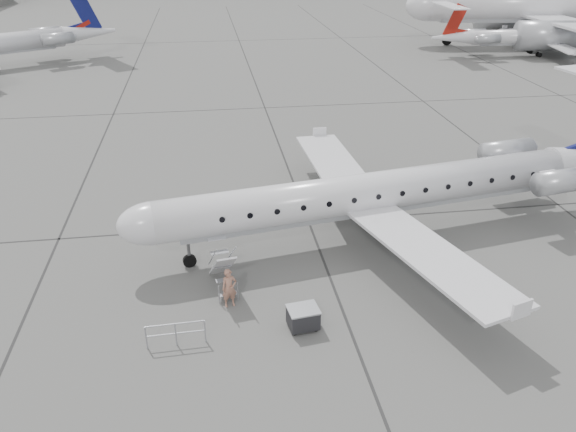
{
  "coord_description": "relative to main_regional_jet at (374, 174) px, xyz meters",
  "views": [
    {
      "loc": [
        -10.05,
        -19.51,
        14.24
      ],
      "look_at": [
        -6.69,
        3.35,
        2.3
      ],
      "focal_mm": 35.0,
      "sensor_mm": 36.0,
      "label": 1
    }
  ],
  "objects": [
    {
      "name": "ground",
      "position": [
        2.24,
        -4.84,
        -3.52
      ],
      "size": [
        320.0,
        320.0,
        0.0
      ],
      "primitive_type": "plane",
      "color": "#5E5E5C",
      "rests_on": "ground"
    },
    {
      "name": "main_regional_jet",
      "position": [
        0.0,
        0.0,
        0.0
      ],
      "size": [
        30.39,
        24.08,
        7.05
      ],
      "primitive_type": null,
      "rotation": [
        0.0,
        0.0,
        0.17
      ],
      "color": "silver",
      "rests_on": "ground"
    },
    {
      "name": "airstair",
      "position": [
        -7.64,
        -3.54,
        -2.42
      ],
      "size": [
        1.23,
        2.5,
        2.21
      ],
      "primitive_type": null,
      "rotation": [
        0.0,
        0.0,
        0.17
      ],
      "color": "silver",
      "rests_on": "ground"
    },
    {
      "name": "passenger",
      "position": [
        -7.42,
        -4.87,
        -2.65
      ],
      "size": [
        0.71,
        0.54,
        1.76
      ],
      "primitive_type": "imported",
      "rotation": [
        0.0,
        0.0,
        0.2
      ],
      "color": "#9B6854",
      "rests_on": "ground"
    },
    {
      "name": "safety_railing",
      "position": [
        -9.57,
        -7.11,
        -3.02
      ],
      "size": [
        2.2,
        0.15,
        1.0
      ],
      "primitive_type": null,
      "rotation": [
        0.0,
        0.0,
        0.03
      ],
      "color": "#999BA1",
      "rests_on": "ground"
    },
    {
      "name": "baggage_cart",
      "position": [
        -4.63,
        -6.8,
        -3.02
      ],
      "size": [
        1.27,
        1.09,
        1.0
      ],
      "primitive_type": null,
      "rotation": [
        0.0,
        0.0,
        0.14
      ],
      "color": "black",
      "rests_on": "ground"
    },
    {
      "name": "bg_regional_right",
      "position": [
        33.78,
        41.73,
        -0.44
      ],
      "size": [
        23.9,
        17.45,
        6.18
      ],
      "primitive_type": null,
      "rotation": [
        0.0,
        0.0,
        3.12
      ],
      "color": "silver",
      "rests_on": "ground"
    }
  ]
}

